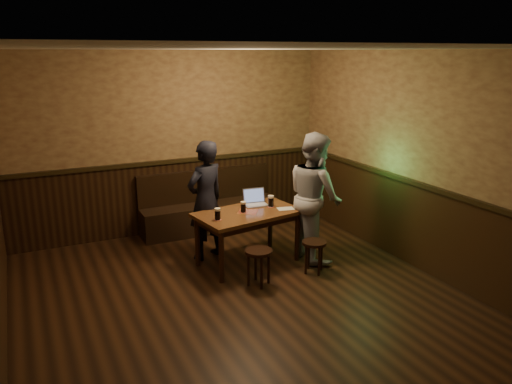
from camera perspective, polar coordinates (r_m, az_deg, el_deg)
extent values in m
cube|color=black|center=(5.66, -0.15, -13.68)|extent=(5.00, 6.00, 0.02)
cube|color=beige|center=(4.93, -0.17, 16.20)|extent=(5.00, 6.00, 0.02)
cube|color=#9D7E4F|center=(7.87, -9.74, 5.49)|extent=(5.00, 0.02, 2.80)
cube|color=#9D7E4F|center=(6.57, 20.00, 2.74)|extent=(0.02, 6.00, 2.80)
cube|color=black|center=(8.04, -9.40, -0.52)|extent=(4.98, 0.04, 1.10)
cube|color=black|center=(6.78, 19.15, -4.29)|extent=(0.04, 5.98, 1.10)
cube|color=black|center=(7.87, -9.52, 3.48)|extent=(4.98, 0.06, 0.06)
cube|color=black|center=(6.59, 19.41, 0.42)|extent=(0.06, 5.98, 0.06)
cube|color=black|center=(8.04, -5.29, -2.79)|extent=(2.20, 0.50, 0.45)
cube|color=black|center=(8.08, -5.88, 0.81)|extent=(2.20, 0.10, 0.50)
cube|color=#502F17|center=(6.62, -0.94, -2.46)|extent=(1.47, 0.98, 0.05)
cube|color=black|center=(6.64, -0.94, -3.06)|extent=(1.33, 0.85, 0.08)
cube|color=maroon|center=(6.61, -0.94, -2.25)|extent=(0.35, 0.35, 0.00)
cylinder|color=black|center=(6.20, -3.96, -7.40)|extent=(0.07, 0.07, 0.68)
cylinder|color=black|center=(6.70, -6.72, -5.65)|extent=(0.07, 0.07, 0.68)
cylinder|color=black|center=(6.84, 4.74, -5.12)|extent=(0.07, 0.07, 0.68)
cylinder|color=black|center=(7.30, 1.64, -3.71)|extent=(0.07, 0.07, 0.68)
cylinder|color=black|center=(6.09, 0.30, -6.81)|extent=(0.39, 0.39, 0.04)
cylinder|color=black|center=(6.21, 1.45, -8.54)|extent=(0.04, 0.04, 0.44)
cylinder|color=black|center=(6.29, -0.04, -8.21)|extent=(0.04, 0.04, 0.44)
cylinder|color=black|center=(6.14, -0.87, -8.82)|extent=(0.04, 0.04, 0.44)
cylinder|color=black|center=(6.06, 0.65, -9.16)|extent=(0.04, 0.04, 0.44)
cylinder|color=black|center=(6.47, 6.68, -5.78)|extent=(0.33, 0.33, 0.04)
cylinder|color=black|center=(6.62, 7.49, -7.23)|extent=(0.03, 0.03, 0.41)
cylinder|color=black|center=(6.64, 6.03, -7.08)|extent=(0.03, 0.03, 0.41)
cylinder|color=black|center=(6.49, 5.74, -7.65)|extent=(0.03, 0.03, 0.41)
cylinder|color=black|center=(6.46, 7.23, -7.80)|extent=(0.03, 0.03, 0.41)
cylinder|color=maroon|center=(6.31, -4.40, -3.17)|extent=(0.10, 0.10, 0.00)
cylinder|color=silver|center=(6.31, -4.40, -3.14)|extent=(0.08, 0.08, 0.00)
cylinder|color=black|center=(6.29, -4.41, -2.61)|extent=(0.07, 0.07, 0.12)
cylinder|color=beige|center=(6.27, -4.43, -1.97)|extent=(0.08, 0.08, 0.03)
cylinder|color=maroon|center=(6.58, -1.46, -2.32)|extent=(0.10, 0.10, 0.00)
cylinder|color=silver|center=(6.58, -1.46, -2.29)|extent=(0.08, 0.08, 0.00)
cylinder|color=black|center=(6.56, -1.46, -1.80)|extent=(0.07, 0.07, 0.11)
cylinder|color=beige|center=(6.54, -1.47, -1.21)|extent=(0.07, 0.07, 0.03)
cylinder|color=maroon|center=(6.82, 1.71, -1.68)|extent=(0.10, 0.10, 0.00)
cylinder|color=silver|center=(6.82, 1.71, -1.65)|extent=(0.09, 0.09, 0.00)
cylinder|color=black|center=(6.80, 1.72, -1.13)|extent=(0.08, 0.08, 0.12)
cylinder|color=beige|center=(6.78, 1.72, -0.51)|extent=(0.08, 0.08, 0.03)
cube|color=silver|center=(6.87, 0.03, -1.50)|extent=(0.33, 0.25, 0.02)
cube|color=#B2B2B7|center=(6.86, 0.03, -1.42)|extent=(0.30, 0.20, 0.00)
cube|color=silver|center=(6.93, -0.26, -0.37)|extent=(0.32, 0.10, 0.20)
cube|color=#566A9F|center=(6.92, -0.23, -0.39)|extent=(0.29, 0.09, 0.17)
cube|color=silver|center=(6.74, 3.40, -1.91)|extent=(0.25, 0.20, 0.00)
imported|color=black|center=(6.81, -5.77, -0.96)|extent=(0.70, 0.59, 1.65)
imported|color=#99999E|center=(6.82, 6.74, -0.49)|extent=(0.75, 0.92, 1.76)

